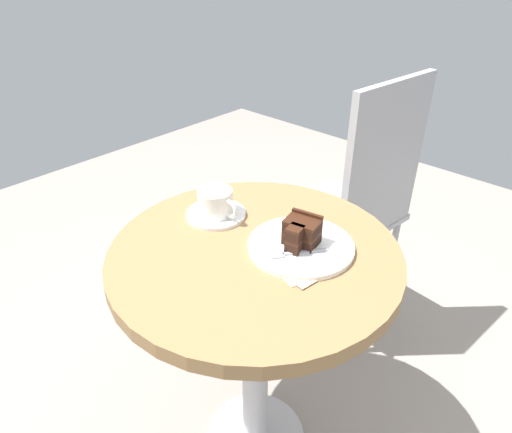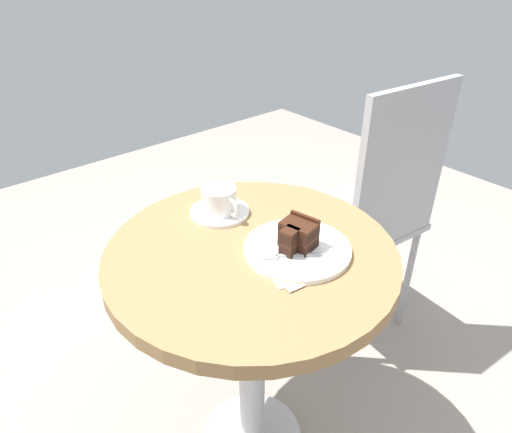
# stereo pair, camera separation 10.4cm
# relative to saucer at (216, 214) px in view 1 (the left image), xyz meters

# --- Properties ---
(cafe_table) EXTENTS (0.65, 0.65, 0.70)m
(cafe_table) POSITION_rel_saucer_xyz_m (0.17, -0.04, -0.13)
(cafe_table) COLOR olive
(cafe_table) RESTS_ON ground
(saucer) EXTENTS (0.15, 0.15, 0.01)m
(saucer) POSITION_rel_saucer_xyz_m (0.00, 0.00, 0.00)
(saucer) COLOR white
(saucer) RESTS_ON cafe_table
(coffee_cup) EXTENTS (0.12, 0.08, 0.06)m
(coffee_cup) POSITION_rel_saucer_xyz_m (0.00, -0.00, 0.04)
(coffee_cup) COLOR white
(coffee_cup) RESTS_ON saucer
(teaspoon) EXTENTS (0.04, 0.11, 0.00)m
(teaspoon) POSITION_rel_saucer_xyz_m (-0.04, 0.03, 0.01)
(teaspoon) COLOR #B7B7BC
(teaspoon) RESTS_ON saucer
(cake_plate) EXTENTS (0.23, 0.23, 0.01)m
(cake_plate) POSITION_rel_saucer_xyz_m (0.24, 0.03, 0.00)
(cake_plate) COLOR white
(cake_plate) RESTS_ON cafe_table
(cake_slice) EXTENTS (0.08, 0.09, 0.07)m
(cake_slice) POSITION_rel_saucer_xyz_m (0.24, 0.03, 0.04)
(cake_slice) COLOR black
(cake_slice) RESTS_ON cake_plate
(fork) EXTENTS (0.09, 0.11, 0.00)m
(fork) POSITION_rel_saucer_xyz_m (0.25, -0.01, 0.01)
(fork) COLOR #B7B7BC
(fork) RESTS_ON cake_plate
(napkin) EXTENTS (0.15, 0.15, 0.00)m
(napkin) POSITION_rel_saucer_xyz_m (0.27, -0.01, -0.00)
(napkin) COLOR beige
(napkin) RESTS_ON cafe_table
(cafe_chair) EXTENTS (0.42, 0.42, 0.96)m
(cafe_chair) POSITION_rel_saucer_xyz_m (0.08, 0.56, -0.15)
(cafe_chair) COLOR #9E9EA3
(cafe_chair) RESTS_ON ground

